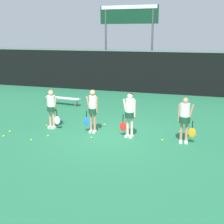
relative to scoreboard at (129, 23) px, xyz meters
name	(u,v)px	position (x,y,z in m)	size (l,w,h in m)	color
ground_plane	(111,135)	(2.31, -11.16, -4.71)	(140.00, 140.00, 0.00)	#216642
fence_windscreen	(155,72)	(2.31, -1.66, -3.26)	(60.00, 0.08, 2.87)	black
scoreboard	(129,23)	(0.00, 0.00, 0.00)	(4.26, 0.15, 5.93)	#515156
bench_courtside	(63,98)	(-2.00, -6.80, -4.34)	(2.16, 0.59, 0.42)	silver
player_0	(52,105)	(-0.35, -11.06, -3.71)	(0.64, 0.38, 1.67)	tan
player_1	(93,107)	(1.51, -11.07, -3.66)	(0.62, 0.33, 1.77)	tan
player_2	(130,111)	(3.10, -11.21, -3.66)	(0.65, 0.38, 1.76)	beige
player_3	(185,116)	(5.18, -11.22, -3.69)	(0.67, 0.40, 1.71)	tan
tennis_ball_0	(10,131)	(-1.74, -12.13, -4.67)	(0.07, 0.07, 0.07)	#CCE033
tennis_ball_1	(48,136)	(0.03, -12.15, -4.67)	(0.07, 0.07, 0.07)	#CCE033
tennis_ball_2	(31,140)	(-0.32, -12.78, -4.68)	(0.07, 0.07, 0.07)	#CCE033
tennis_ball_3	(105,125)	(1.64, -9.98, -4.67)	(0.07, 0.07, 0.07)	#CCE033
tennis_ball_4	(98,128)	(1.57, -10.58, -4.67)	(0.07, 0.07, 0.07)	#CCE033
tennis_ball_5	(47,125)	(-0.75, -10.88, -4.67)	(0.07, 0.07, 0.07)	#CCE033
tennis_ball_6	(91,138)	(1.75, -11.83, -4.67)	(0.07, 0.07, 0.07)	#CCE033
tennis_ball_7	(186,138)	(5.25, -10.73, -4.67)	(0.07, 0.07, 0.07)	#CCE033
tennis_ball_8	(180,132)	(4.92, -9.97, -4.67)	(0.07, 0.07, 0.07)	#CCE033
tennis_ball_9	(4,136)	(-1.60, -12.73, -4.67)	(0.07, 0.07, 0.07)	#CCE033
tennis_ball_10	(162,140)	(4.40, -11.26, -4.67)	(0.07, 0.07, 0.07)	#CCE033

